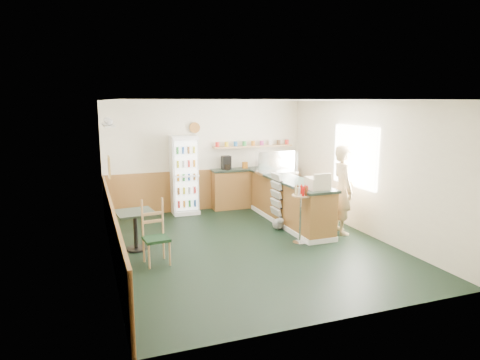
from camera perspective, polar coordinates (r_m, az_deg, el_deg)
name	(u,v)px	position (r m, az deg, el deg)	size (l,w,h in m)	color
ground	(250,245)	(8.18, 1.34, -8.67)	(6.00, 6.00, 0.00)	black
room_envelope	(226,161)	(8.42, -1.87, 2.56)	(5.04, 6.02, 2.72)	white
service_counter	(289,203)	(9.52, 6.59, -3.09)	(0.68, 3.01, 1.01)	olive
back_counter	(254,185)	(10.98, 1.82, -0.73)	(2.24, 0.42, 1.69)	olive
drinks_fridge	(184,175)	(10.32, -7.44, 0.66)	(0.62, 0.53, 1.88)	white
display_case	(277,163)	(9.98, 4.91, 2.28)	(0.91, 0.47, 0.52)	silver
cash_register	(317,183)	(8.37, 10.28, -0.44)	(0.39, 0.41, 0.22)	beige
shopkeeper	(343,190)	(8.93, 13.53, -1.27)	(0.61, 0.44, 1.82)	tan
condiment_stand	(301,205)	(8.17, 8.11, -3.33)	(0.35, 0.35, 1.10)	silver
newspaper_rack	(276,195)	(9.25, 4.85, -1.97)	(0.09, 0.47, 0.93)	black
cafe_table	(135,223)	(8.00, -13.79, -5.59)	(0.73, 0.73, 0.72)	black
cafe_chair	(155,230)	(7.33, -11.25, -6.54)	(0.44, 0.44, 1.08)	black
dog_doorstop	(278,224)	(9.11, 5.15, -5.80)	(0.24, 0.31, 0.29)	gray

